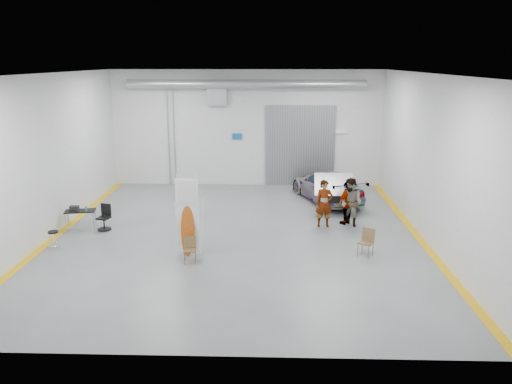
{
  "coord_description": "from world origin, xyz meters",
  "views": [
    {
      "loc": [
        1.27,
        -17.88,
        6.48
      ],
      "look_at": [
        0.71,
        0.81,
        1.5
      ],
      "focal_mm": 35.0,
      "sensor_mm": 36.0,
      "label": 1
    }
  ],
  "objects_px": {
    "person_c": "(347,203)",
    "surfboard_display": "(189,223)",
    "sedan_car": "(327,186)",
    "person_a": "(324,203)",
    "person_b": "(351,202)",
    "office_chair": "(104,219)",
    "folding_chair_near": "(190,255)",
    "shop_stool": "(54,241)",
    "work_table": "(79,210)",
    "folding_chair_far": "(365,248)"
  },
  "relations": [
    {
      "from": "person_a",
      "to": "folding_chair_far",
      "type": "relative_size",
      "value": 2.02
    },
    {
      "from": "sedan_car",
      "to": "person_c",
      "type": "height_order",
      "value": "person_c"
    },
    {
      "from": "person_b",
      "to": "shop_stool",
      "type": "distance_m",
      "value": 11.18
    },
    {
      "from": "sedan_car",
      "to": "surfboard_display",
      "type": "bearing_deg",
      "value": 32.92
    },
    {
      "from": "surfboard_display",
      "to": "office_chair",
      "type": "height_order",
      "value": "surfboard_display"
    },
    {
      "from": "person_a",
      "to": "folding_chair_far",
      "type": "height_order",
      "value": "person_a"
    },
    {
      "from": "person_a",
      "to": "office_chair",
      "type": "distance_m",
      "value": 8.68
    },
    {
      "from": "sedan_car",
      "to": "work_table",
      "type": "distance_m",
      "value": 11.1
    },
    {
      "from": "folding_chair_near",
      "to": "office_chair",
      "type": "distance_m",
      "value": 5.02
    },
    {
      "from": "shop_stool",
      "to": "sedan_car",
      "type": "bearing_deg",
      "value": 33.74
    },
    {
      "from": "work_table",
      "to": "folding_chair_far",
      "type": "bearing_deg",
      "value": -13.52
    },
    {
      "from": "surfboard_display",
      "to": "folding_chair_far",
      "type": "height_order",
      "value": "surfboard_display"
    },
    {
      "from": "surfboard_display",
      "to": "shop_stool",
      "type": "xyz_separation_m",
      "value": [
        -4.76,
        0.22,
        -0.79
      ]
    },
    {
      "from": "surfboard_display",
      "to": "folding_chair_far",
      "type": "relative_size",
      "value": 3.03
    },
    {
      "from": "person_b",
      "to": "office_chair",
      "type": "bearing_deg",
      "value": -131.54
    },
    {
      "from": "person_c",
      "to": "folding_chair_far",
      "type": "distance_m",
      "value": 3.49
    },
    {
      "from": "person_c",
      "to": "folding_chair_far",
      "type": "relative_size",
      "value": 1.89
    },
    {
      "from": "person_c",
      "to": "surfboard_display",
      "type": "distance_m",
      "value": 6.83
    },
    {
      "from": "folding_chair_near",
      "to": "person_a",
      "type": "bearing_deg",
      "value": 32.08
    },
    {
      "from": "person_a",
      "to": "person_b",
      "type": "height_order",
      "value": "person_b"
    },
    {
      "from": "person_a",
      "to": "person_c",
      "type": "bearing_deg",
      "value": 16.49
    },
    {
      "from": "surfboard_display",
      "to": "office_chair",
      "type": "xyz_separation_m",
      "value": [
        -3.76,
        2.55,
        -0.71
      ]
    },
    {
      "from": "folding_chair_near",
      "to": "surfboard_display",
      "type": "bearing_deg",
      "value": 94.55
    },
    {
      "from": "person_c",
      "to": "surfboard_display",
      "type": "xyz_separation_m",
      "value": [
        -5.83,
        -3.54,
        0.27
      ]
    },
    {
      "from": "folding_chair_near",
      "to": "office_chair",
      "type": "bearing_deg",
      "value": 133.86
    },
    {
      "from": "person_a",
      "to": "person_b",
      "type": "xyz_separation_m",
      "value": [
        1.07,
        0.11,
        0.03
      ]
    },
    {
      "from": "sedan_car",
      "to": "office_chair",
      "type": "distance_m",
      "value": 10.21
    },
    {
      "from": "sedan_car",
      "to": "work_table",
      "type": "relative_size",
      "value": 3.89
    },
    {
      "from": "person_a",
      "to": "surfboard_display",
      "type": "relative_size",
      "value": 0.67
    },
    {
      "from": "surfboard_display",
      "to": "shop_stool",
      "type": "relative_size",
      "value": 3.89
    },
    {
      "from": "surfboard_display",
      "to": "work_table",
      "type": "xyz_separation_m",
      "value": [
        -4.8,
        2.7,
        -0.43
      ]
    },
    {
      "from": "folding_chair_near",
      "to": "person_c",
      "type": "bearing_deg",
      "value": 29.34
    },
    {
      "from": "folding_chair_near",
      "to": "office_chair",
      "type": "height_order",
      "value": "office_chair"
    },
    {
      "from": "person_a",
      "to": "person_c",
      "type": "xyz_separation_m",
      "value": [
        0.95,
        0.33,
        -0.06
      ]
    },
    {
      "from": "folding_chair_near",
      "to": "shop_stool",
      "type": "distance_m",
      "value": 4.97
    },
    {
      "from": "person_b",
      "to": "person_a",
      "type": "bearing_deg",
      "value": -130.31
    },
    {
      "from": "shop_stool",
      "to": "office_chair",
      "type": "height_order",
      "value": "office_chair"
    },
    {
      "from": "sedan_car",
      "to": "folding_chair_near",
      "type": "bearing_deg",
      "value": 35.93
    },
    {
      "from": "folding_chair_far",
      "to": "office_chair",
      "type": "distance_m",
      "value": 10.05
    },
    {
      "from": "sedan_car",
      "to": "person_c",
      "type": "distance_m",
      "value": 3.52
    },
    {
      "from": "folding_chair_far",
      "to": "shop_stool",
      "type": "relative_size",
      "value": 1.28
    },
    {
      "from": "sedan_car",
      "to": "shop_stool",
      "type": "relative_size",
      "value": 6.6
    },
    {
      "from": "person_a",
      "to": "folding_chair_far",
      "type": "distance_m",
      "value": 3.36
    },
    {
      "from": "surfboard_display",
      "to": "office_chair",
      "type": "relative_size",
      "value": 2.84
    },
    {
      "from": "person_b",
      "to": "folding_chair_near",
      "type": "height_order",
      "value": "person_b"
    },
    {
      "from": "person_a",
      "to": "work_table",
      "type": "xyz_separation_m",
      "value": [
        -9.69,
        -0.51,
        -0.23
      ]
    },
    {
      "from": "person_a",
      "to": "folding_chair_far",
      "type": "bearing_deg",
      "value": -73.3
    },
    {
      "from": "person_a",
      "to": "office_chair",
      "type": "height_order",
      "value": "person_a"
    },
    {
      "from": "folding_chair_far",
      "to": "folding_chair_near",
      "type": "bearing_deg",
      "value": -139.7
    },
    {
      "from": "person_c",
      "to": "person_a",
      "type": "bearing_deg",
      "value": -23.82
    }
  ]
}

